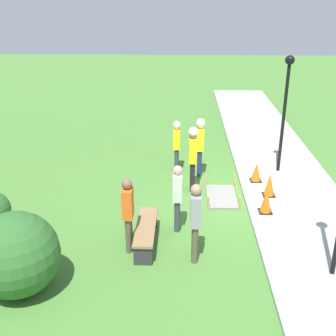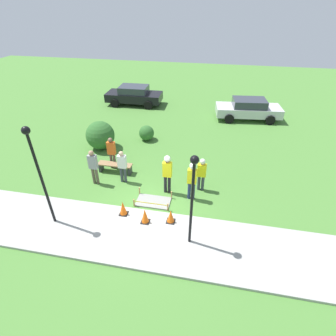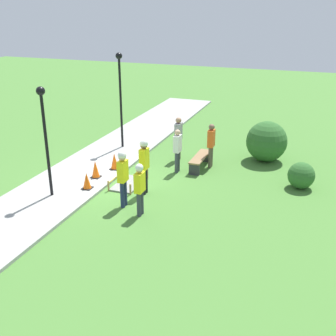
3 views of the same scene
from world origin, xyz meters
The scene contains 17 objects.
ground_plane centered at (0.00, 0.00, 0.00)m, with size 60.00×60.00×0.00m, color #477A33.
sidewalk centered at (0.00, -1.42, 0.05)m, with size 28.00×2.84×0.10m.
wet_concrete_patch centered at (0.00, 0.64, 0.04)m, with size 1.53×0.89×0.39m.
traffic_cone_near_patch centered at (-1.00, -0.42, 0.42)m, with size 0.34×0.34×0.64m.
traffic_cone_far_patch centered at (0.00, -0.69, 0.42)m, with size 0.34×0.34×0.65m.
traffic_cone_sidewalk_edge centered at (0.99, -0.47, 0.39)m, with size 0.34×0.34×0.58m.
park_bench centered at (-2.48, 2.58, 0.35)m, with size 1.75×0.44×0.50m.
worker_supervisor centered at (0.46, 1.47, 1.19)m, with size 0.40×0.28×1.95m.
worker_assistant centered at (1.95, 1.96, 0.99)m, with size 0.40×0.24×1.68m.
worker_trainee centered at (1.59, 1.23, 1.13)m, with size 0.40×0.27×1.88m.
bystander_in_orange_shirt centered at (-2.73, 2.94, 1.00)m, with size 0.40×0.23×1.76m.
bystander_in_gray_shirt centered at (-1.78, 1.87, 0.96)m, with size 0.40×0.22×1.70m.
bystander_in_white_shirt centered at (-3.05, 1.47, 1.04)m, with size 0.40×0.24×1.81m.
lamppost_near centered at (1.85, -1.33, 2.50)m, with size 0.28×0.28×3.63m.
lamppost_far centered at (-3.56, -1.33, 2.76)m, with size 0.28×0.28×4.09m.
shrub_rounded_near centered at (-4.21, 4.88, 0.83)m, with size 1.66×1.66×1.66m.
shrub_rounded_mid centered at (-1.86, 6.44, 0.47)m, with size 0.94×0.94×0.94m.
Camera 3 is at (12.52, 6.76, 6.11)m, focal length 45.00 mm.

